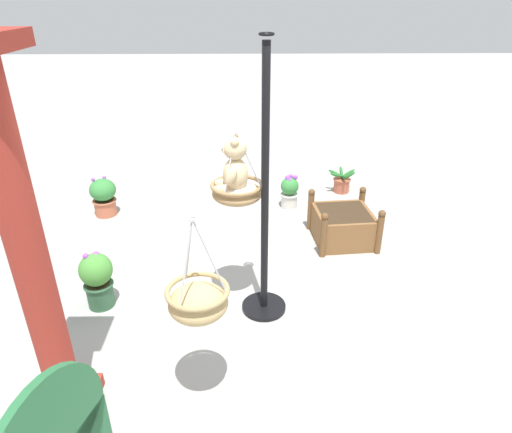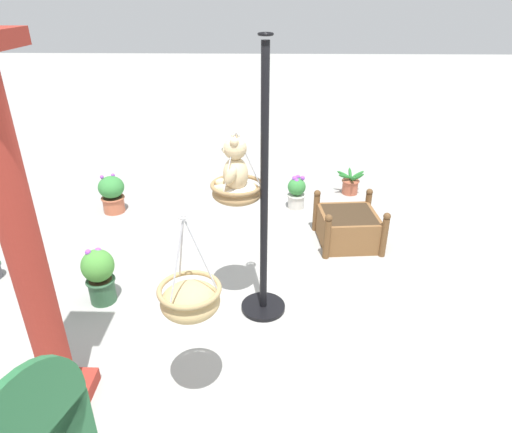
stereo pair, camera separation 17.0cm
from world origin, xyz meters
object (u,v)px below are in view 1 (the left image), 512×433
Objects in this scene: potted_plant_flowering_red at (104,196)px; potted_plant_bushy_green at (290,192)px; potted_plant_fern_front at (342,182)px; display_pole_central at (265,237)px; greenhouse_pillar_left at (31,264)px; hanging_basket_left_high at (198,301)px; teddy_bear at (234,168)px; wooden_planter_box at (343,225)px; potted_plant_conical_shrub at (97,278)px; hanging_basket_with_teddy at (237,192)px.

potted_plant_bushy_green is (0.20, -2.64, -0.04)m from potted_plant_flowering_red.
potted_plant_fern_front is at bearing -58.46° from potted_plant_bushy_green.
display_pole_central is at bearing 155.28° from potted_plant_fern_front.
hanging_basket_left_high is at bearing -87.98° from greenhouse_pillar_left.
teddy_bear is 2.17m from wooden_planter_box.
display_pole_central is 2.47m from potted_plant_bushy_green.
greenhouse_pillar_left reaches higher than potted_plant_fern_front.
potted_plant_bushy_green is at bearing -10.97° from display_pole_central.
display_pole_central is at bearing -24.04° from hanging_basket_left_high.
display_pole_central reaches higher than hanging_basket_left_high.
display_pole_central is at bearing 169.03° from potted_plant_bushy_green.
hanging_basket_left_high is at bearing -136.48° from potted_plant_conical_shrub.
hanging_basket_left_high is 0.29× the size of greenhouse_pillar_left.
wooden_planter_box is 1.50× the size of potted_plant_flowering_red.
potted_plant_conical_shrub is (-2.27, 2.11, 0.08)m from potted_plant_bushy_green.
potted_plant_conical_shrub is at bearing 86.89° from display_pole_central.
hanging_basket_left_high is (-1.27, 0.25, -0.26)m from hanging_basket_with_teddy.
display_pole_central is 4.87× the size of teddy_bear.
greenhouse_pillar_left is at bearing 126.80° from display_pole_central.
hanging_basket_with_teddy is at bearing -90.00° from teddy_bear.
greenhouse_pillar_left is 4.37× the size of potted_plant_conical_shrub.
potted_plant_conical_shrub reaches higher than potted_plant_flowering_red.
teddy_bear is 3.44m from potted_plant_fern_front.
potted_plant_bushy_green is at bearing -18.32° from teddy_bear.
potted_plant_flowering_red is at bearing 101.90° from potted_plant_fern_front.
hanging_basket_left_high is at bearing -152.90° from potted_plant_flowering_red.
wooden_planter_box reaches higher than potted_plant_bushy_green.
hanging_basket_left_high is 4.49m from potted_plant_fern_front.
potted_plant_bushy_green is (-0.54, 0.88, 0.08)m from potted_plant_fern_front.
display_pole_central reaches higher than potted_plant_bushy_green.
hanging_basket_with_teddy is 1.85m from greenhouse_pillar_left.
greenhouse_pillar_left reaches higher than potted_plant_flowering_red.
display_pole_central is 3.26m from potted_plant_fern_front.
hanging_basket_with_teddy is 1.09× the size of potted_plant_conical_shrub.
display_pole_central is 3.06× the size of wooden_planter_box.
potted_plant_fern_front is 1.03m from potted_plant_bushy_green.
teddy_bear is at bearing 149.66° from potted_plant_fern_front.
wooden_planter_box is at bearing -37.65° from display_pole_central.
wooden_planter_box is at bearing -103.90° from potted_plant_flowering_red.
potted_plant_conical_shrub is at bearing 92.51° from teddy_bear.
greenhouse_pillar_left reaches higher than hanging_basket_with_teddy.
hanging_basket_with_teddy reaches higher than potted_plant_fern_front.
potted_plant_flowering_red is at bearing 27.10° from hanging_basket_left_high.
teddy_bear is 1.78m from potted_plant_conical_shrub.
wooden_planter_box is 1.16m from potted_plant_bushy_green.
greenhouse_pillar_left is (-1.16, 1.55, 0.48)m from display_pole_central.
hanging_basket_with_teddy is at bearing 132.96° from wooden_planter_box.
hanging_basket_left_high reaches higher than potted_plant_fern_front.
hanging_basket_left_high reaches higher than potted_plant_conical_shrub.
wooden_planter_box is at bearing 169.49° from potted_plant_fern_front.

